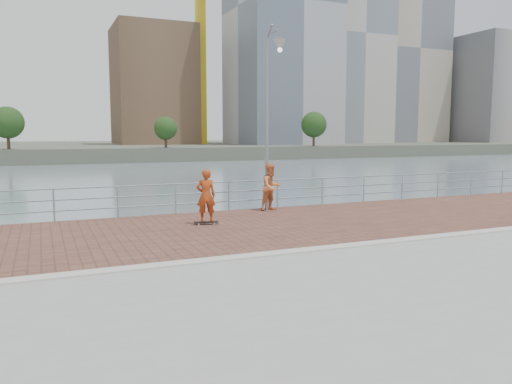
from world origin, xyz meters
name	(u,v)px	position (x,y,z in m)	size (l,w,h in m)	color
water	(288,332)	(0.00, 0.00, -2.00)	(400.00, 400.00, 0.00)	slate
brick_lane	(236,228)	(0.00, 3.60, 0.01)	(40.00, 6.80, 0.02)	brown
curb	(288,252)	(0.00, 0.00, 0.03)	(40.00, 0.40, 0.06)	#B7B5AD
far_shore	(64,149)	(0.00, 122.50, -0.75)	(320.00, 95.00, 2.50)	#4C5142
guardrail	(203,194)	(0.00, 7.00, 0.69)	(39.06, 0.06, 1.13)	#8C9EA8
street_lamp	(272,86)	(2.39, 6.02, 4.63)	(0.47, 1.38, 6.51)	gray
skateboard	(206,222)	(-0.68, 4.47, 0.09)	(0.79, 0.34, 0.09)	black
skateboarder	(206,196)	(-0.68, 4.47, 0.95)	(0.62, 0.41, 1.69)	#A93C16
bystander	(271,187)	(2.51, 6.36, 0.91)	(0.86, 0.67, 1.78)	#E37742
skyline	(194,42)	(28.42, 104.34, 24.26)	(233.00, 41.00, 62.48)	#ADA38E
shoreline_trees	(71,125)	(-0.68, 77.00, 4.34)	(109.56, 5.13, 6.84)	#473323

